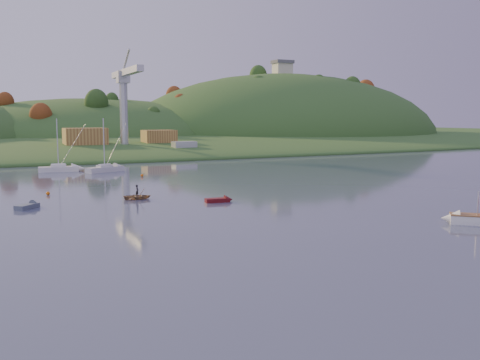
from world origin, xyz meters
name	(u,v)px	position (x,y,z in m)	size (l,w,h in m)	color
far_shore	(64,139)	(0.00, 230.00, 0.00)	(620.00, 220.00, 1.50)	#295221
shore_slope	(89,146)	(0.00, 165.00, 0.00)	(640.00, 150.00, 7.00)	#295221
hill_center	(94,141)	(10.00, 210.00, 0.00)	(140.00, 120.00, 36.00)	#295221
hill_right	(282,138)	(95.00, 195.00, 0.00)	(150.00, 130.00, 60.00)	#295221
hilltop_house	(282,67)	(95.00, 195.00, 33.40)	(9.00, 7.00, 6.45)	beige
hillside_trees	(79,144)	(0.00, 185.00, 0.00)	(280.00, 50.00, 32.00)	#244719
wharf	(134,149)	(5.00, 122.00, 1.20)	(42.00, 16.00, 2.40)	slate
shed_west	(85,137)	(-8.00, 123.00, 4.80)	(11.00, 8.00, 4.80)	brown
shed_east	(159,137)	(13.00, 124.00, 4.40)	(9.00, 7.00, 4.00)	brown
dock_crane	(125,91)	(2.00, 118.39, 17.17)	(3.20, 28.00, 20.30)	#B7B7BC
fishing_boat	(473,216)	(9.14, 9.66, 0.81)	(5.42, 5.17, 3.65)	white
sailboat_near	(105,168)	(-12.78, 73.96, 0.67)	(7.43, 4.89, 9.96)	silver
sailboat_far	(59,168)	(-20.46, 78.23, 0.67)	(7.30, 2.78, 9.90)	silver
canoe	(137,196)	(-15.84, 38.85, 0.35)	(2.41, 3.37, 0.70)	#9E7C57
paddler	(137,193)	(-15.84, 38.85, 0.79)	(0.58, 0.38, 1.58)	black
red_tender	(223,200)	(-7.07, 32.38, 0.24)	(3.52, 1.54, 1.16)	#550C10
grey_dinghy	(31,206)	(-28.30, 37.86, 0.25)	(3.22, 3.20, 1.24)	#525C6B
work_vessel	(184,151)	(15.00, 108.00, 1.33)	(14.90, 6.43, 3.73)	slate
buoy_1	(48,193)	(-25.54, 47.26, 0.25)	(0.50, 0.50, 0.50)	orange
buoy_2	(142,175)	(-8.66, 63.09, 0.25)	(0.50, 0.50, 0.50)	orange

